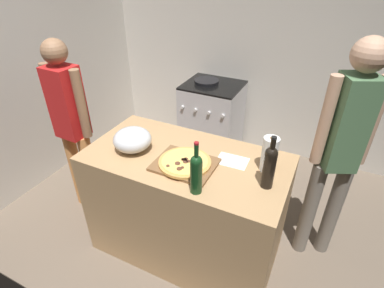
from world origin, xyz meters
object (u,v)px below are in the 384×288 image
object	(u,v)px
person_in_stripes	(71,121)
wine_bottle_amber	(196,172)
paper_towel_roll	(269,155)
pizza	(185,162)
stove	(212,119)
wine_bottle_green	(269,165)
mixing_bowl	(132,140)
person_in_red	(341,148)

from	to	relation	value
person_in_stripes	wine_bottle_amber	bearing A→B (deg)	-14.05
wine_bottle_amber	person_in_stripes	size ratio (longest dim) A/B	0.21
paper_towel_roll	person_in_stripes	size ratio (longest dim) A/B	0.15
pizza	person_in_stripes	bearing A→B (deg)	173.33
pizza	stove	distance (m)	1.71
wine_bottle_green	mixing_bowl	bearing A→B (deg)	-178.59
mixing_bowl	wine_bottle_green	size ratio (longest dim) A/B	0.78
stove	person_in_red	world-z (taller)	person_in_red
wine_bottle_amber	stove	xyz separation A→B (m)	(-0.62, 1.77, -0.62)
stove	mixing_bowl	bearing A→B (deg)	-89.08
pizza	wine_bottle_green	world-z (taller)	wine_bottle_green
wine_bottle_amber	stove	size ratio (longest dim) A/B	0.38
paper_towel_roll	wine_bottle_amber	bearing A→B (deg)	-129.76
paper_towel_roll	person_in_stripes	distance (m)	1.66
person_in_stripes	stove	bearing A→B (deg)	64.06
pizza	person_in_stripes	world-z (taller)	person_in_stripes
wine_bottle_green	person_in_red	world-z (taller)	person_in_red
paper_towel_roll	stove	distance (m)	1.77
pizza	paper_towel_roll	xyz separation A→B (m)	(0.50, 0.20, 0.09)
person_in_red	paper_towel_roll	bearing A→B (deg)	-140.28
pizza	stove	world-z (taller)	pizza
person_in_stripes	person_in_red	bearing A→B (deg)	11.03
paper_towel_roll	person_in_red	world-z (taller)	person_in_red
mixing_bowl	wine_bottle_amber	bearing A→B (deg)	-19.23
paper_towel_roll	pizza	bearing A→B (deg)	-158.61
pizza	wine_bottle_amber	xyz separation A→B (m)	(0.18, -0.20, 0.11)
mixing_bowl	wine_bottle_green	bearing A→B (deg)	1.41
wine_bottle_green	person_in_red	size ratio (longest dim) A/B	0.20
pizza	person_in_stripes	size ratio (longest dim) A/B	0.22
stove	person_in_red	xyz separation A→B (m)	(1.36, -1.03, 0.57)
mixing_bowl	person_in_stripes	xyz separation A→B (m)	(-0.72, 0.12, -0.08)
stove	person_in_stripes	xyz separation A→B (m)	(-0.70, -1.43, 0.49)
mixing_bowl	person_in_stripes	distance (m)	0.74
pizza	paper_towel_roll	size ratio (longest dim) A/B	1.43
wine_bottle_green	wine_bottle_amber	world-z (taller)	wine_bottle_green
mixing_bowl	person_in_stripes	world-z (taller)	person_in_stripes
mixing_bowl	paper_towel_roll	world-z (taller)	paper_towel_roll
wine_bottle_green	paper_towel_roll	bearing A→B (deg)	102.40
pizza	person_in_red	bearing A→B (deg)	30.44
pizza	person_in_stripes	xyz separation A→B (m)	(-1.15, 0.13, -0.02)
pizza	wine_bottle_green	bearing A→B (deg)	3.82
stove	person_in_stripes	distance (m)	1.67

